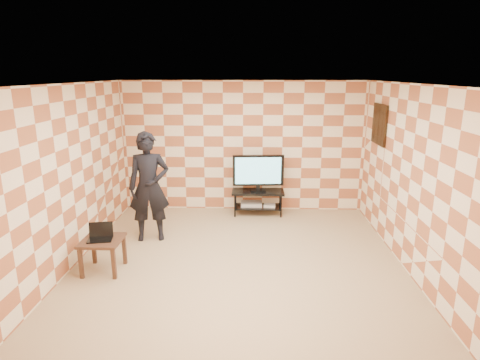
% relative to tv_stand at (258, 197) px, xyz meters
% --- Properties ---
extents(floor, '(5.00, 5.00, 0.00)m').
position_rel_tv_stand_xyz_m(floor, '(-0.32, -2.16, -0.37)').
color(floor, tan).
rests_on(floor, ground).
extents(wall_back, '(5.00, 0.02, 2.70)m').
position_rel_tv_stand_xyz_m(wall_back, '(-0.32, 0.34, 0.98)').
color(wall_back, beige).
rests_on(wall_back, ground).
extents(wall_front, '(5.00, 0.02, 2.70)m').
position_rel_tv_stand_xyz_m(wall_front, '(-0.32, -4.66, 0.98)').
color(wall_front, beige).
rests_on(wall_front, ground).
extents(wall_left, '(0.02, 5.00, 2.70)m').
position_rel_tv_stand_xyz_m(wall_left, '(-2.82, -2.16, 0.98)').
color(wall_left, beige).
rests_on(wall_left, ground).
extents(wall_right, '(0.02, 5.00, 2.70)m').
position_rel_tv_stand_xyz_m(wall_right, '(2.18, -2.16, 0.98)').
color(wall_right, beige).
rests_on(wall_right, ground).
extents(ceiling, '(5.00, 5.00, 0.02)m').
position_rel_tv_stand_xyz_m(ceiling, '(-0.32, -2.16, 2.33)').
color(ceiling, white).
rests_on(ceiling, wall_back).
extents(wall_art, '(0.04, 0.72, 0.72)m').
position_rel_tv_stand_xyz_m(wall_art, '(2.15, -0.61, 1.58)').
color(wall_art, black).
rests_on(wall_art, wall_right).
extents(tv_stand, '(1.06, 0.48, 0.50)m').
position_rel_tv_stand_xyz_m(tv_stand, '(0.00, 0.00, 0.00)').
color(tv_stand, black).
rests_on(tv_stand, floor).
extents(tv, '(1.03, 0.22, 0.75)m').
position_rel_tv_stand_xyz_m(tv, '(-0.00, -0.00, 0.55)').
color(tv, black).
rests_on(tv, tv_stand).
extents(dvd_player, '(0.44, 0.31, 0.07)m').
position_rel_tv_stand_xyz_m(dvd_player, '(-0.13, 0.04, -0.16)').
color(dvd_player, silver).
rests_on(dvd_player, tv_stand).
extents(game_console, '(0.25, 0.19, 0.05)m').
position_rel_tv_stand_xyz_m(game_console, '(0.24, -0.04, -0.17)').
color(game_console, silver).
rests_on(game_console, tv_stand).
extents(side_table, '(0.57, 0.57, 0.50)m').
position_rel_tv_stand_xyz_m(side_table, '(-2.30, -2.54, 0.04)').
color(side_table, '#352516').
rests_on(side_table, floor).
extents(laptop, '(0.38, 0.33, 0.23)m').
position_rel_tv_stand_xyz_m(laptop, '(-2.32, -2.52, 0.18)').
color(laptop, black).
rests_on(laptop, side_table).
extents(person, '(0.77, 0.58, 1.90)m').
position_rel_tv_stand_xyz_m(person, '(-1.89, -1.33, 0.58)').
color(person, black).
rests_on(person, floor).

